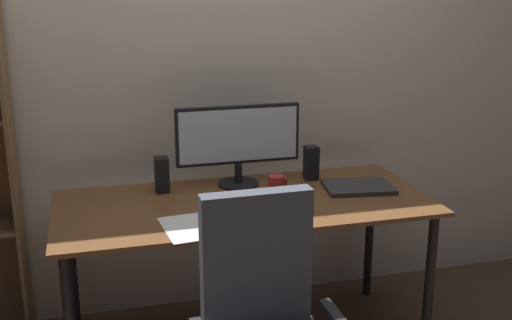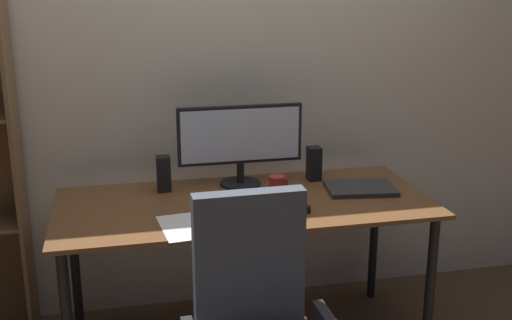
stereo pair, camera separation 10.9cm
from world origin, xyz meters
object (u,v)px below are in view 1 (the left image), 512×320
(desk, at_px, (244,217))
(monitor, at_px, (238,139))
(coffee_mug, at_px, (276,186))
(keyboard, at_px, (261,214))
(mouse, at_px, (302,206))
(laptop, at_px, (358,187))
(speaker_right, at_px, (311,163))
(speaker_left, at_px, (162,175))

(desk, xyz_separation_m, monitor, (0.03, 0.24, 0.31))
(coffee_mug, bearing_deg, keyboard, -120.39)
(mouse, relative_size, laptop, 0.30)
(monitor, xyz_separation_m, speaker_right, (0.37, -0.01, -0.15))
(coffee_mug, bearing_deg, laptop, -2.04)
(monitor, bearing_deg, mouse, -65.65)
(desk, xyz_separation_m, laptop, (0.57, 0.02, 0.09))
(desk, relative_size, mouse, 17.65)
(mouse, bearing_deg, speaker_left, 140.15)
(keyboard, relative_size, speaker_right, 1.71)
(monitor, height_order, coffee_mug, monitor)
(desk, xyz_separation_m, speaker_left, (-0.34, 0.23, 0.16))
(keyboard, height_order, coffee_mug, coffee_mug)
(speaker_right, bearing_deg, speaker_left, 180.00)
(desk, distance_m, speaker_right, 0.49)
(speaker_right, bearing_deg, coffee_mug, -141.47)
(mouse, bearing_deg, monitor, 110.20)
(desk, height_order, laptop, laptop)
(monitor, height_order, speaker_left, monitor)
(monitor, height_order, mouse, monitor)
(coffee_mug, relative_size, speaker_right, 0.57)
(speaker_left, bearing_deg, mouse, -35.70)
(desk, height_order, mouse, mouse)
(laptop, bearing_deg, speaker_left, 174.85)
(keyboard, distance_m, coffee_mug, 0.28)
(mouse, height_order, laptop, mouse)
(speaker_right, bearing_deg, desk, -150.47)
(desk, distance_m, laptop, 0.58)
(monitor, xyz_separation_m, mouse, (0.19, -0.41, -0.21))
(monitor, bearing_deg, desk, -97.37)
(coffee_mug, xyz_separation_m, speaker_left, (-0.50, 0.19, 0.04))
(keyboard, relative_size, laptop, 0.91)
(keyboard, height_order, mouse, mouse)
(laptop, xyz_separation_m, speaker_left, (-0.91, 0.21, 0.07))
(keyboard, distance_m, laptop, 0.59)
(laptop, bearing_deg, mouse, -143.71)
(desk, xyz_separation_m, keyboard, (0.02, -0.20, 0.09))
(keyboard, bearing_deg, desk, 96.81)
(monitor, height_order, speaker_right, monitor)
(monitor, xyz_separation_m, speaker_left, (-0.37, -0.01, -0.15))
(mouse, bearing_deg, speaker_right, 60.75)
(mouse, bearing_deg, keyboard, -175.86)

